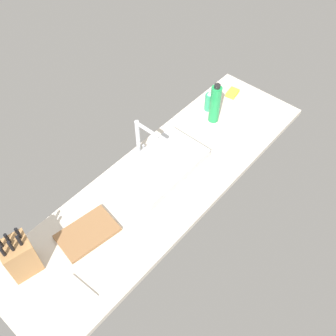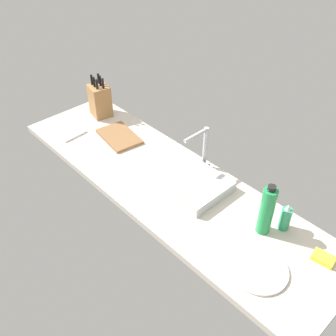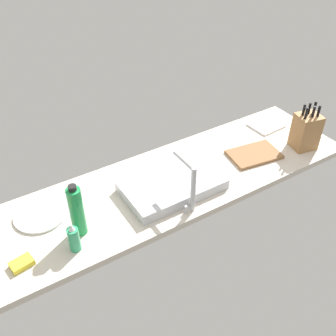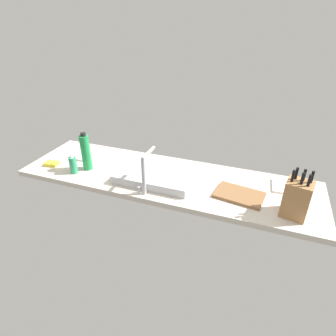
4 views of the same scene
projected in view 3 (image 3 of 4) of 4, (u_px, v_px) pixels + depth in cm
name	position (u px, v px, depth cm)	size (l,w,h in cm)	color
countertop_slab	(174.00, 182.00, 204.98)	(195.19, 56.44, 3.50)	beige
sink_basin	(172.00, 185.00, 195.91)	(48.61, 28.56, 5.44)	#B7BABF
faucet	(190.00, 183.00, 178.37)	(5.50, 16.73, 24.72)	#B7BABF
knife_block	(306.00, 131.00, 220.24)	(14.79, 13.80, 26.90)	#9E7042
cutting_board	(254.00, 154.00, 219.27)	(27.49, 17.90, 1.80)	brown
soap_bottle	(74.00, 239.00, 164.04)	(4.90, 4.90, 14.27)	#2D9966
water_bottle	(77.00, 211.00, 167.84)	(6.30, 6.30, 26.48)	#1E8E47
dinner_plate	(40.00, 215.00, 182.91)	(24.01, 24.01, 1.20)	silver
dish_towel	(266.00, 125.00, 243.56)	(18.72, 15.62, 1.20)	white
dish_sponge	(22.00, 263.00, 160.29)	(9.00, 6.00, 2.40)	yellow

